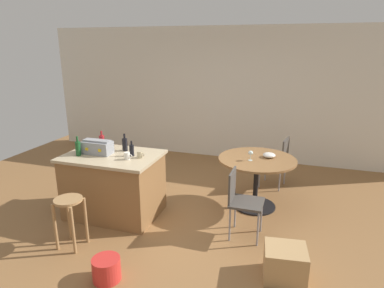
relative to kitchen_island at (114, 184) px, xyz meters
The scene contains 18 objects.
ground_plane 1.04m from the kitchen_island, ahead, with size 8.80×8.80×0.00m, color olive.
back_wall 3.29m from the kitchen_island, 72.81° to the left, with size 8.00×0.10×2.70m, color silver.
kitchen_island is the anchor object (origin of this frame).
wooden_stool 0.88m from the kitchen_island, 94.68° to the right, with size 0.33×0.33×0.62m.
dining_table 2.05m from the kitchen_island, 23.84° to the left, with size 1.12×1.12×0.76m.
folding_chair_near 1.80m from the kitchen_island, ahead, with size 0.40×0.40×0.86m.
folding_chair_far 2.71m from the kitchen_island, 38.63° to the left, with size 0.47×0.47×0.86m.
toolbox 0.57m from the kitchen_island, behind, with size 0.40×0.21×0.20m.
bottle_0 0.68m from the kitchen_island, 140.14° to the left, with size 0.07×0.07×0.25m.
bottle_1 0.59m from the kitchen_island, 68.78° to the left, with size 0.08×0.08×0.25m.
bottle_2 0.60m from the kitchen_island, ahead, with size 0.06×0.06×0.21m.
bottle_3 0.70m from the kitchen_island, 158.35° to the right, with size 0.07×0.07×0.27m.
cup_0 0.65m from the kitchen_island, ahead, with size 0.11×0.07×0.09m.
cup_1 0.58m from the kitchen_island, 20.47° to the right, with size 0.11×0.08×0.10m.
wine_glass 1.97m from the kitchen_island, 21.58° to the left, with size 0.07×0.07×0.14m.
serving_bowl 2.26m from the kitchen_island, 24.48° to the left, with size 0.18×0.18×0.07m, color white.
cardboard_box 2.49m from the kitchen_island, 16.11° to the right, with size 0.42×0.38×0.34m, color tan.
plastic_bucket 1.47m from the kitchen_island, 63.27° to the right, with size 0.29×0.29×0.24m, color red.
Camera 1 is at (1.45, -3.78, 2.33)m, focal length 31.33 mm.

